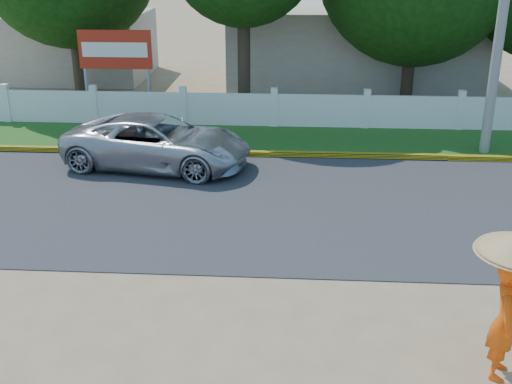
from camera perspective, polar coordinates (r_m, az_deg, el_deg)
ground at (r=11.01m, az=-0.68°, el=-10.16°), size 120.00×120.00×0.00m
road at (r=15.01m, az=0.62°, el=-1.08°), size 60.00×7.00×0.02m
grass_verge at (r=19.95m, az=1.44°, el=4.74°), size 60.00×3.50×0.03m
curb at (r=18.32m, az=1.23°, el=3.40°), size 40.00×0.18×0.16m
fence at (r=21.21m, az=1.62°, el=7.26°), size 40.00×0.10×1.10m
building_near at (r=27.75m, az=8.56°, el=12.65°), size 10.00×6.00×3.20m
building_far at (r=30.62m, az=-17.27°, el=12.39°), size 8.00×5.00×2.80m
vehicle at (r=17.50m, az=-8.75°, el=4.39°), size 5.33×3.14×1.39m
billboard at (r=22.80m, az=-12.39°, el=11.87°), size 2.50×0.13×2.95m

